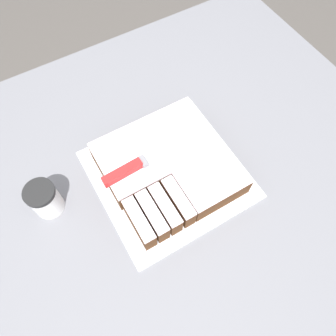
{
  "coord_description": "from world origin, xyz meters",
  "views": [
    {
      "loc": [
        -0.18,
        -0.35,
        1.72
      ],
      "look_at": [
        0.03,
        -0.01,
        0.97
      ],
      "focal_mm": 35.0,
      "sensor_mm": 36.0,
      "label": 1
    }
  ],
  "objects": [
    {
      "name": "cake_board",
      "position": [
        0.03,
        -0.01,
        0.93
      ],
      "size": [
        0.38,
        0.37,
        0.01
      ],
      "color": "silver",
      "rests_on": "countertop"
    },
    {
      "name": "countertop",
      "position": [
        0.0,
        0.0,
        0.46
      ],
      "size": [
        1.4,
        1.1,
        0.93
      ],
      "color": "slate",
      "rests_on": "ground_plane"
    },
    {
      "name": "knife",
      "position": [
        -0.06,
        0.02,
        1.01
      ],
      "size": [
        0.27,
        0.04,
        0.02
      ],
      "rotation": [
        0.0,
        0.0,
        0.05
      ],
      "color": "silver",
      "rests_on": "cake"
    },
    {
      "name": "coffee_cup",
      "position": [
        -0.28,
        0.07,
        0.98
      ],
      "size": [
        0.08,
        0.08,
        0.09
      ],
      "color": "white",
      "rests_on": "countertop"
    },
    {
      "name": "cake",
      "position": [
        0.03,
        -0.0,
        0.97
      ],
      "size": [
        0.31,
        0.3,
        0.07
      ],
      "color": "#472814",
      "rests_on": "cake_board"
    },
    {
      "name": "ground_plane",
      "position": [
        0.0,
        0.0,
        0.0
      ],
      "size": [
        8.0,
        8.0,
        0.0
      ],
      "primitive_type": "plane",
      "color": "#4C4742"
    }
  ]
}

